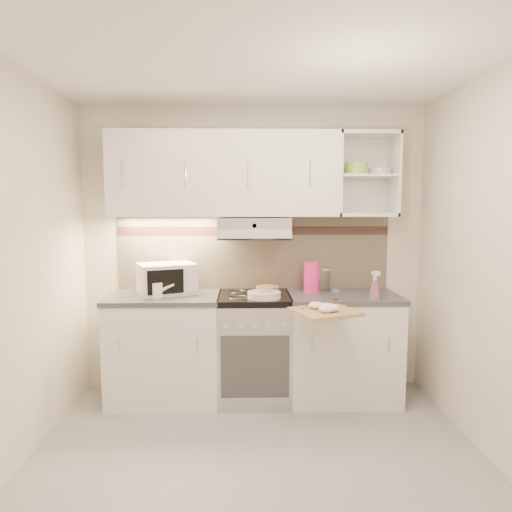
% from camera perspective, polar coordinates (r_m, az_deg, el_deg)
% --- Properties ---
extents(ground, '(3.00, 3.00, 0.00)m').
position_cam_1_polar(ground, '(3.12, 0.28, -25.40)').
color(ground, gray).
rests_on(ground, ground).
extents(room_shell, '(3.04, 2.84, 2.52)m').
position_cam_1_polar(room_shell, '(3.02, 0.12, 6.07)').
color(room_shell, beige).
rests_on(room_shell, ground).
extents(base_cabinet_left, '(0.90, 0.60, 0.86)m').
position_cam_1_polar(base_cabinet_left, '(4.00, -11.25, -11.43)').
color(base_cabinet_left, white).
rests_on(base_cabinet_left, ground).
extents(worktop_left, '(0.92, 0.62, 0.04)m').
position_cam_1_polar(worktop_left, '(3.89, -11.40, -5.10)').
color(worktop_left, '#47474C').
rests_on(worktop_left, base_cabinet_left).
extents(base_cabinet_right, '(0.90, 0.60, 0.86)m').
position_cam_1_polar(base_cabinet_right, '(4.03, 10.71, -11.28)').
color(base_cabinet_right, white).
rests_on(base_cabinet_right, ground).
extents(worktop_right, '(0.92, 0.62, 0.04)m').
position_cam_1_polar(worktop_right, '(3.92, 10.85, -4.99)').
color(worktop_right, '#47474C').
rests_on(worktop_right, base_cabinet_right).
extents(electric_range, '(0.60, 0.60, 0.90)m').
position_cam_1_polar(electric_range, '(3.94, -0.22, -11.27)').
color(electric_range, '#B7B7BC').
rests_on(electric_range, ground).
extents(microwave, '(0.55, 0.49, 0.26)m').
position_cam_1_polar(microwave, '(3.92, -11.12, -2.79)').
color(microwave, silver).
rests_on(microwave, worktop_left).
extents(watering_can, '(0.22, 0.14, 0.19)m').
position_cam_1_polar(watering_can, '(3.78, -12.27, -4.06)').
color(watering_can, white).
rests_on(watering_can, worktop_left).
extents(plate_stack, '(0.27, 0.27, 0.06)m').
position_cam_1_polar(plate_stack, '(3.68, 1.03, -4.89)').
color(plate_stack, silver).
rests_on(plate_stack, electric_range).
extents(bread_loaf, '(0.20, 0.20, 0.05)m').
position_cam_1_polar(bread_loaf, '(3.94, 1.46, -4.15)').
color(bread_loaf, '#946033').
rests_on(bread_loaf, electric_range).
extents(pink_pitcher, '(0.14, 0.13, 0.26)m').
position_cam_1_polar(pink_pitcher, '(3.94, 6.95, -2.60)').
color(pink_pitcher, '#F32482').
rests_on(pink_pitcher, worktop_right).
extents(glass_jar, '(0.11, 0.11, 0.20)m').
position_cam_1_polar(glass_jar, '(4.01, 8.49, -2.91)').
color(glass_jar, silver).
rests_on(glass_jar, worktop_right).
extents(spice_jar, '(0.06, 0.06, 0.08)m').
position_cam_1_polar(spice_jar, '(3.67, 9.90, -4.74)').
color(spice_jar, silver).
rests_on(spice_jar, worktop_right).
extents(spray_bottle, '(0.09, 0.09, 0.24)m').
position_cam_1_polar(spray_bottle, '(3.74, 14.63, -3.84)').
color(spray_bottle, pink).
rests_on(spray_bottle, worktop_right).
extents(cutting_board, '(0.54, 0.51, 0.02)m').
position_cam_1_polar(cutting_board, '(3.38, 8.66, -6.89)').
color(cutting_board, '#B27151').
rests_on(cutting_board, base_cabinet_right).
extents(dish_towel, '(0.25, 0.22, 0.06)m').
position_cam_1_polar(dish_towel, '(3.36, 8.74, -6.23)').
color(dish_towel, white).
rests_on(dish_towel, cutting_board).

